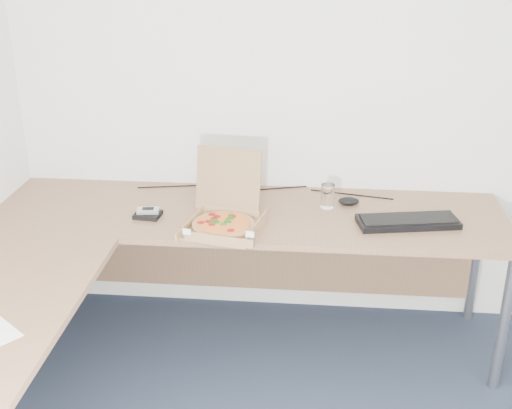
# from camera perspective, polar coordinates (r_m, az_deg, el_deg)

# --- Properties ---
(room_shell) EXTENTS (3.50, 3.50, 2.50)m
(room_shell) POSITION_cam_1_polar(r_m,az_deg,el_deg) (1.71, 11.19, -4.20)
(room_shell) COLOR silver
(room_shell) RESTS_ON ground
(desk) EXTENTS (2.50, 2.20, 0.73)m
(desk) POSITION_cam_1_polar(r_m,az_deg,el_deg) (2.88, -8.01, -4.31)
(desk) COLOR #8A6346
(desk) RESTS_ON ground
(pizza_box) EXTENTS (0.32, 0.37, 0.33)m
(pizza_box) POSITION_cam_1_polar(r_m,az_deg,el_deg) (3.01, -2.81, -1.38)
(pizza_box) COLOR #A77E51
(pizza_box) RESTS_ON desk
(drinking_glass) EXTENTS (0.07, 0.07, 0.12)m
(drinking_glass) POSITION_cam_1_polar(r_m,az_deg,el_deg) (3.24, 6.27, 0.74)
(drinking_glass) COLOR white
(drinking_glass) RESTS_ON desk
(keyboard) EXTENTS (0.49, 0.25, 0.03)m
(keyboard) POSITION_cam_1_polar(r_m,az_deg,el_deg) (3.13, 13.10, -1.48)
(keyboard) COLOR black
(keyboard) RESTS_ON desk
(mouse) EXTENTS (0.12, 0.10, 0.04)m
(mouse) POSITION_cam_1_polar(r_m,az_deg,el_deg) (3.30, 8.10, 0.30)
(mouse) COLOR black
(mouse) RESTS_ON desk
(wallet) EXTENTS (0.13, 0.11, 0.02)m
(wallet) POSITION_cam_1_polar(r_m,az_deg,el_deg) (3.18, -9.41, -0.89)
(wallet) COLOR black
(wallet) RESTS_ON desk
(phone) EXTENTS (0.11, 0.07, 0.02)m
(phone) POSITION_cam_1_polar(r_m,az_deg,el_deg) (3.17, -9.39, -0.53)
(phone) COLOR #B2B5BA
(phone) RESTS_ON wallet
(cable_bundle) EXTENTS (0.65, 0.13, 0.01)m
(cable_bundle) POSITION_cam_1_polar(r_m,az_deg,el_deg) (3.45, 0.22, 1.30)
(cable_bundle) COLOR black
(cable_bundle) RESTS_ON desk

